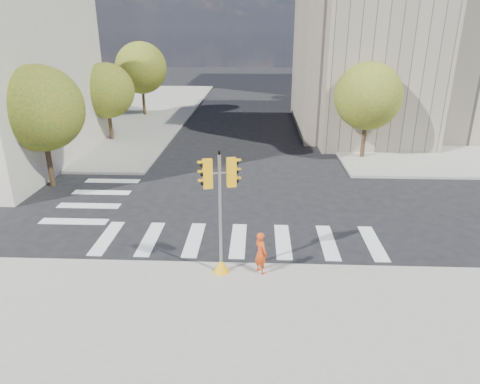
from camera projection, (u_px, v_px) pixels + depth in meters
The scene contains 14 objects.
ground at pixel (243, 220), 19.18m from camera, with size 160.00×160.00×0.00m, color black.
sidewalk_far_right at pixel (452, 114), 42.61m from camera, with size 28.00×40.00×0.15m, color gray.
sidewalk_far_left at pixel (59, 111), 44.19m from camera, with size 28.00×40.00×0.15m, color gray.
civic_building at pixel (448, 39), 33.79m from camera, with size 26.00×16.00×19.39m.
tree_lw_near at pixel (40, 109), 21.82m from camera, with size 4.40×4.40×6.41m.
tree_lw_mid at pixel (107, 91), 31.30m from camera, with size 4.00×4.00×5.77m.
tree_lw_far at pixel (141, 68), 40.35m from camera, with size 4.80×4.80×6.95m.
tree_re_near at pixel (368, 96), 26.75m from camera, with size 4.20×4.20×6.16m.
tree_re_mid at pixel (336, 73), 37.84m from camera, with size 4.60×4.60×6.66m.
tree_re_far at pixel (318, 67), 49.21m from camera, with size 4.00×4.00×5.88m.
lamp_near at pixel (363, 80), 30.28m from camera, with size 0.35×0.18×8.11m.
lamp_far at pixel (332, 65), 43.34m from camera, with size 0.35×0.18×8.11m.
traffic_signal at pixel (220, 224), 14.16m from camera, with size 1.08×0.56×4.32m.
photographer at pixel (261, 253), 14.53m from camera, with size 0.55×0.36×1.52m, color #CC3F13.
Camera 1 is at (0.62, -17.44, 8.04)m, focal length 32.00 mm.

